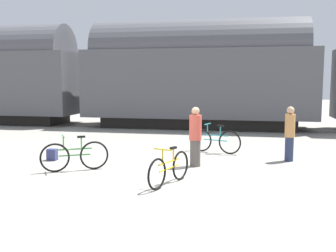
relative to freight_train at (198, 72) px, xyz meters
name	(u,v)px	position (x,y,z in m)	size (l,w,h in m)	color
ground_plane	(149,174)	(0.00, -9.95, -2.75)	(80.00, 80.00, 0.00)	gray
freight_train	(198,72)	(0.00, 0.00, 0.00)	(35.32, 3.08, 5.28)	black
rail_near	(196,129)	(0.00, -0.72, -2.74)	(47.32, 0.07, 0.01)	#4C4238
rail_far	(199,126)	(0.00, 0.72, -2.74)	(47.32, 0.07, 0.01)	#4C4238
bicycle_green	(75,156)	(-1.99, -9.98, -2.35)	(1.55, 0.94, 0.95)	black
bicycle_teal	(215,141)	(1.41, -6.69, -2.35)	(1.70, 0.62, 0.95)	black
bicycle_yellow	(169,169)	(0.70, -10.86, -2.38)	(0.65, 1.63, 0.87)	black
person_in_red	(195,137)	(1.03, -8.82, -1.93)	(0.34, 0.34, 1.64)	#514C47
person_in_tan	(290,133)	(3.64, -7.59, -1.93)	(0.29, 0.29, 1.61)	#283351
backpack	(52,155)	(-3.23, -8.86, -2.58)	(0.28, 0.20, 0.34)	navy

